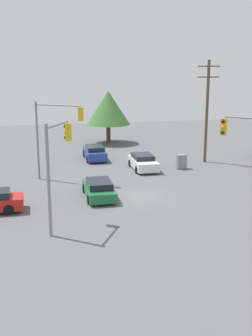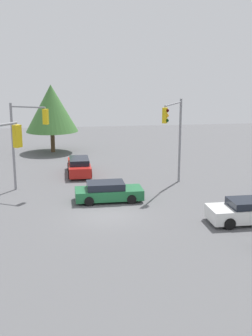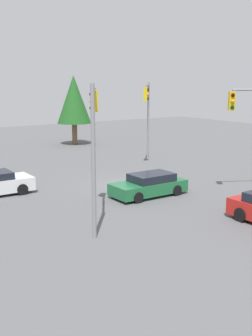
% 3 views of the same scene
% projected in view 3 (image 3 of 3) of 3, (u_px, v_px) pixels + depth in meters
% --- Properties ---
extents(ground_plane, '(80.00, 80.00, 0.00)m').
position_uv_depth(ground_plane, '(128.00, 186.00, 27.06)').
color(ground_plane, '#5B5B5E').
extents(sedan_green, '(2.01, 4.51, 1.31)m').
position_uv_depth(sedan_green, '(149.00, 185.00, 24.55)').
color(sedan_green, '#1E6638').
rests_on(sedan_green, ground_plane).
extents(traffic_signal_main, '(2.99, 2.62, 6.51)m').
position_uv_depth(traffic_signal_main, '(147.00, 108.00, 34.34)').
color(traffic_signal_main, gray).
rests_on(traffic_signal_main, ground_plane).
extents(traffic_signal_cross, '(3.70, 2.37, 6.49)m').
position_uv_depth(traffic_signal_cross, '(94.00, 130.00, 18.66)').
color(traffic_signal_cross, gray).
rests_on(traffic_signal_cross, ground_plane).
extents(tree_left, '(3.56, 3.56, 7.25)m').
position_uv_depth(tree_left, '(74.00, 100.00, 44.03)').
color(tree_left, brown).
rests_on(tree_left, ground_plane).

